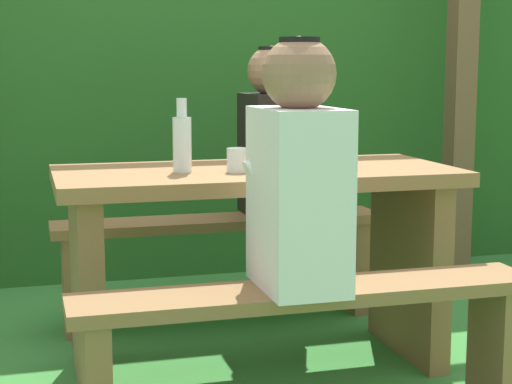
{
  "coord_description": "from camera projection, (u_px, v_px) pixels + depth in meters",
  "views": [
    {
      "loc": [
        -0.79,
        -2.82,
        1.09
      ],
      "look_at": [
        0.0,
        0.0,
        0.65
      ],
      "focal_mm": 58.69,
      "sensor_mm": 36.0,
      "label": 1
    }
  ],
  "objects": [
    {
      "name": "bottle_right",
      "position": [
        182.0,
        141.0,
        2.83
      ],
      "size": [
        0.06,
        0.06,
        0.25
      ],
      "color": "silver",
      "rests_on": "picnic_table"
    },
    {
      "name": "pergola_post_right",
      "position": [
        461.0,
        79.0,
        4.28
      ],
      "size": [
        0.12,
        0.12,
        2.04
      ],
      "primitive_type": "cube",
      "color": "brown",
      "rests_on": "ground_plane"
    },
    {
      "name": "drinking_glass",
      "position": [
        238.0,
        160.0,
        2.84
      ],
      "size": [
        0.07,
        0.07,
        0.08
      ],
      "primitive_type": "cylinder",
      "color": "silver",
      "rests_on": "picnic_table"
    },
    {
      "name": "bench_far",
      "position": [
        219.0,
        247.0,
        3.56
      ],
      "size": [
        1.4,
        0.24,
        0.45
      ],
      "color": "olive",
      "rests_on": "ground_plane"
    },
    {
      "name": "person_white_shirt",
      "position": [
        298.0,
        174.0,
        2.38
      ],
      "size": [
        0.25,
        0.35,
        0.72
      ],
      "color": "white",
      "rests_on": "bench_near"
    },
    {
      "name": "cell_phone",
      "position": [
        339.0,
        167.0,
        2.94
      ],
      "size": [
        0.1,
        0.15,
        0.01
      ],
      "primitive_type": "cube",
      "rotation": [
        0.0,
        0.0,
        -0.26
      ],
      "color": "black",
      "rests_on": "picnic_table"
    },
    {
      "name": "picnic_table",
      "position": [
        256.0,
        233.0,
        2.98
      ],
      "size": [
        1.4,
        0.64,
        0.73
      ],
      "color": "olive",
      "rests_on": "ground_plane"
    },
    {
      "name": "bench_near",
      "position": [
        309.0,
        329.0,
        2.46
      ],
      "size": [
        1.4,
        0.24,
        0.45
      ],
      "color": "olive",
      "rests_on": "ground_plane"
    },
    {
      "name": "bottle_center",
      "position": [
        263.0,
        146.0,
        2.88
      ],
      "size": [
        0.06,
        0.06,
        0.22
      ],
      "color": "silver",
      "rests_on": "picnic_table"
    },
    {
      "name": "person_black_coat",
      "position": [
        272.0,
        138.0,
        3.55
      ],
      "size": [
        0.25,
        0.35,
        0.72
      ],
      "color": "black",
      "rests_on": "bench_far"
    },
    {
      "name": "ground_plane",
      "position": [
        256.0,
        367.0,
        3.06
      ],
      "size": [
        12.0,
        12.0,
        0.0
      ],
      "primitive_type": "plane",
      "color": "#3D8B3B"
    },
    {
      "name": "bottle_left",
      "position": [
        304.0,
        146.0,
        2.86
      ],
      "size": [
        0.07,
        0.07,
        0.21
      ],
      "color": "silver",
      "rests_on": "picnic_table"
    },
    {
      "name": "hedge_backdrop",
      "position": [
        168.0,
        86.0,
        4.63
      ],
      "size": [
        6.4,
        0.84,
        1.95
      ],
      "primitive_type": "cube",
      "color": "#265B20",
      "rests_on": "ground_plane"
    }
  ]
}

